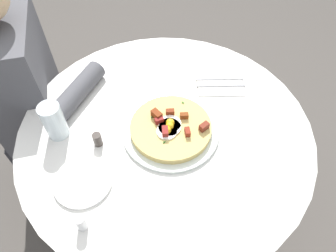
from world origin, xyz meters
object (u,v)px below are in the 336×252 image
object	(u,v)px
knife	(219,78)
water_glass	(54,121)
salt_shaker	(81,223)
pepper_shaker	(98,140)
breakfast_pizza	(171,127)
bread_plate	(83,182)
fork	(221,85)
dining_table	(166,155)
pizza_plate	(171,131)
person_seated	(36,110)

from	to	relation	value
knife	water_glass	size ratio (longest dim) A/B	1.40
salt_shaker	pepper_shaker	world-z (taller)	salt_shaker
breakfast_pizza	bread_plate	size ratio (longest dim) A/B	1.54
breakfast_pizza	water_glass	bearing A→B (deg)	-102.78
water_glass	fork	bearing A→B (deg)	97.90
dining_table	bread_plate	xyz separation A→B (m)	(0.14, -0.28, 0.17)
water_glass	breakfast_pizza	bearing A→B (deg)	77.22
knife	fork	bearing A→B (deg)	-90.00
bread_plate	knife	size ratio (longest dim) A/B	0.95
pizza_plate	bread_plate	bearing A→B (deg)	-67.79
breakfast_pizza	fork	size ratio (longest dim) A/B	1.47
pizza_plate	water_glass	size ratio (longest dim) A/B	2.46
bread_plate	salt_shaker	size ratio (longest dim) A/B	3.11
salt_shaker	pepper_shaker	distance (m)	0.27
breakfast_pizza	fork	world-z (taller)	breakfast_pizza
breakfast_pizza	water_glass	size ratio (longest dim) A/B	2.06
salt_shaker	water_glass	bearing A→B (deg)	-170.82
knife	dining_table	bearing A→B (deg)	-132.65
dining_table	fork	world-z (taller)	fork
knife	pepper_shaker	size ratio (longest dim) A/B	3.80
bread_plate	salt_shaker	xyz separation A→B (m)	(0.13, -0.01, 0.02)
dining_table	person_seated	world-z (taller)	person_seated
fork	salt_shaker	bearing A→B (deg)	-129.82
person_seated	breakfast_pizza	bearing A→B (deg)	51.68
salt_shaker	knife	bearing A→B (deg)	129.65
knife	pepper_shaker	distance (m)	0.51
pizza_plate	bread_plate	size ratio (longest dim) A/B	1.85
bread_plate	person_seated	bearing A→B (deg)	-158.00
person_seated	pizza_plate	size ratio (longest dim) A/B	3.58
water_glass	dining_table	bearing A→B (deg)	80.23
pizza_plate	fork	size ratio (longest dim) A/B	1.76
person_seated	fork	size ratio (longest dim) A/B	6.31
dining_table	person_seated	distance (m)	0.62
breakfast_pizza	salt_shaker	xyz separation A→B (m)	(0.25, -0.30, 0.00)
person_seated	pepper_shaker	distance (m)	0.52
bread_plate	breakfast_pizza	bearing A→B (deg)	112.14
salt_shaker	bread_plate	bearing A→B (deg)	175.92
dining_table	salt_shaker	size ratio (longest dim) A/B	17.66
pizza_plate	bread_plate	distance (m)	0.32
water_glass	pepper_shaker	size ratio (longest dim) A/B	2.72
bread_plate	water_glass	size ratio (longest dim) A/B	1.34
pizza_plate	water_glass	xyz separation A→B (m)	(-0.08, -0.36, 0.06)
person_seated	breakfast_pizza	size ratio (longest dim) A/B	4.29
knife	water_glass	world-z (taller)	water_glass
knife	pepper_shaker	xyz separation A→B (m)	(0.19, -0.47, 0.02)
person_seated	bread_plate	bearing A→B (deg)	22.00
person_seated	knife	world-z (taller)	person_seated
bread_plate	salt_shaker	world-z (taller)	salt_shaker
person_seated	breakfast_pizza	xyz separation A→B (m)	(0.40, 0.50, 0.23)
bread_plate	water_glass	distance (m)	0.22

